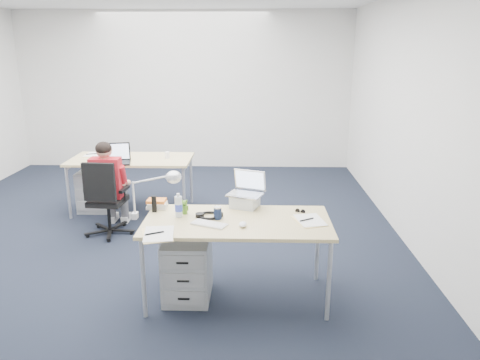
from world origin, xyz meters
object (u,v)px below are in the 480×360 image
Objects in this scene: wireless_keyboard at (209,224)px; water_bottle at (179,205)px; desk_far at (131,162)px; office_chair at (108,214)px; bear_figurine at (185,207)px; desk_lamp at (149,194)px; silver_laptop at (245,190)px; far_cup at (167,155)px; desk_near at (237,225)px; sunglasses at (300,211)px; dark_laptop at (115,153)px; seated_person at (110,186)px; drawer_pedestal_near at (187,268)px; headphones at (209,215)px; book_stack at (157,204)px; drawer_pedestal_far at (96,190)px; can_koozie at (218,213)px; cordless_phone at (154,204)px; computer_mouse at (243,224)px.

water_bottle is (-0.28, 0.19, 0.10)m from wireless_keyboard.
office_chair is (-0.08, -0.87, -0.42)m from desk_far.
bear_figurine is 0.35m from desk_lamp.
far_cup is at bearing 139.59° from silver_laptop.
silver_laptop is (0.06, 0.35, 0.21)m from desk_near.
far_cup is (-0.79, 2.42, 0.04)m from wireless_keyboard.
sunglasses is 0.26× the size of dark_laptop.
wireless_keyboard is 0.58m from desk_lamp.
desk_far is at bearing 123.35° from desk_near.
drawer_pedestal_near is (1.14, -1.58, -0.28)m from seated_person.
dark_laptop reaches higher than wireless_keyboard.
headphones is 0.28m from water_bottle.
silver_laptop is at bearing 80.37° from desk_near.
book_stack reaches higher than desk_far.
bear_figurine is 0.29× the size of desk_lamp.
wireless_keyboard is at bearing -43.19° from office_chair.
desk_near is 2.24m from seated_person.
bear_figurine reaches higher than wireless_keyboard.
sunglasses is at bearing -39.16° from drawer_pedestal_far.
wireless_keyboard is (0.21, -0.11, 0.46)m from drawer_pedestal_near.
can_koozie is 0.84× the size of bear_figurine.
silver_laptop is 0.83m from cordless_phone.
bear_figurine is (1.11, -1.26, 0.54)m from office_chair.
desk_far is at bearing 109.23° from cordless_phone.
book_stack is at bearing -82.46° from far_cup.
silver_laptop is 0.64m from water_bottle.
drawer_pedestal_near is at bearing -48.15° from water_bottle.
wireless_keyboard is (1.27, -2.40, 0.05)m from desk_far.
drawer_pedestal_far is at bearing 150.51° from wireless_keyboard.
drawer_pedestal_near is 0.64m from cordless_phone.
silver_laptop reaches higher than headphones.
desk_lamp is at bearing 176.68° from drawer_pedestal_near.
office_chair is at bearing 155.73° from wireless_keyboard.
can_koozie is 0.33m from bear_figurine.
computer_mouse is 0.80× the size of bear_figurine.
computer_mouse is 0.23× the size of desk_lamp.
can_koozie is (1.41, -1.54, 0.23)m from seated_person.
book_stack reaches higher than desk_near.
water_bottle is 0.27m from desk_lamp.
desk_lamp is at bearing -90.51° from cordless_phone.
silver_laptop is (2.08, -1.97, 0.62)m from drawer_pedestal_far.
bear_figurine is (-0.30, 0.12, 0.01)m from can_koozie.
office_chair is 0.83× the size of seated_person.
desk_lamp is (0.84, -1.40, 0.69)m from office_chair.
silver_laptop is at bearing 17.29° from desk_lamp.
desk_near is at bearing -8.59° from water_bottle.
desk_near and desk_far have the same top height.
desk_far is 0.72m from seated_person.
desk_near is at bearing -44.49° from seated_person.
drawer_pedestal_far is at bearing 175.88° from desk_far.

